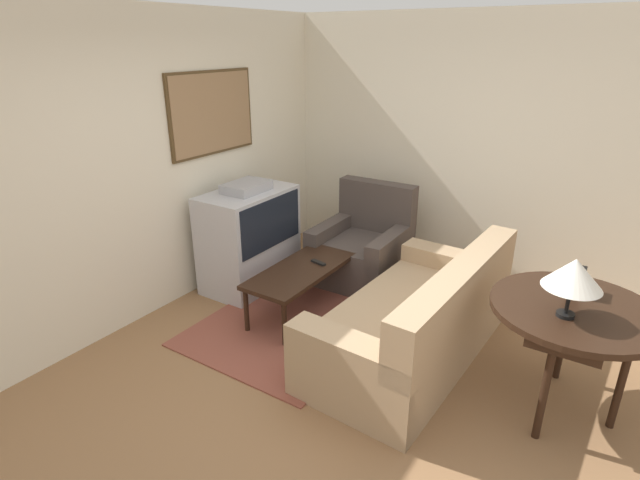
{
  "coord_description": "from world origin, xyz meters",
  "views": [
    {
      "loc": [
        -2.61,
        -1.5,
        2.42
      ],
      "look_at": [
        0.85,
        0.74,
        0.75
      ],
      "focal_mm": 28.0,
      "sensor_mm": 36.0,
      "label": 1
    }
  ],
  "objects_px": {
    "tv": "(249,238)",
    "coffee_table": "(301,273)",
    "couch": "(417,322)",
    "console_table": "(575,317)",
    "table_lamp": "(574,274)",
    "mantel_clock": "(576,281)",
    "armchair": "(363,250)"
  },
  "relations": [
    {
      "from": "table_lamp",
      "to": "mantel_clock",
      "type": "xyz_separation_m",
      "value": [
        0.38,
        -0.0,
        -0.21
      ]
    },
    {
      "from": "tv",
      "to": "table_lamp",
      "type": "relative_size",
      "value": 2.82
    },
    {
      "from": "couch",
      "to": "mantel_clock",
      "type": "bearing_deg",
      "value": 101.57
    },
    {
      "from": "tv",
      "to": "mantel_clock",
      "type": "xyz_separation_m",
      "value": [
        -0.11,
        -3.01,
        0.37
      ]
    },
    {
      "from": "couch",
      "to": "console_table",
      "type": "relative_size",
      "value": 1.93
    },
    {
      "from": "armchair",
      "to": "couch",
      "type": "bearing_deg",
      "value": -45.48
    },
    {
      "from": "console_table",
      "to": "table_lamp",
      "type": "relative_size",
      "value": 2.71
    },
    {
      "from": "console_table",
      "to": "couch",
      "type": "bearing_deg",
      "value": 87.43
    },
    {
      "from": "coffee_table",
      "to": "table_lamp",
      "type": "distance_m",
      "value": 2.34
    },
    {
      "from": "couch",
      "to": "armchair",
      "type": "relative_size",
      "value": 2.06
    },
    {
      "from": "couch",
      "to": "table_lamp",
      "type": "height_order",
      "value": "table_lamp"
    },
    {
      "from": "tv",
      "to": "armchair",
      "type": "bearing_deg",
      "value": -49.41
    },
    {
      "from": "tv",
      "to": "console_table",
      "type": "relative_size",
      "value": 1.04
    },
    {
      "from": "armchair",
      "to": "table_lamp",
      "type": "distance_m",
      "value": 2.57
    },
    {
      "from": "mantel_clock",
      "to": "tv",
      "type": "bearing_deg",
      "value": 87.98
    },
    {
      "from": "tv",
      "to": "coffee_table",
      "type": "height_order",
      "value": "tv"
    },
    {
      "from": "console_table",
      "to": "mantel_clock",
      "type": "bearing_deg",
      "value": 12.21
    },
    {
      "from": "tv",
      "to": "armchair",
      "type": "relative_size",
      "value": 1.11
    },
    {
      "from": "mantel_clock",
      "to": "couch",
      "type": "bearing_deg",
      "value": 98.82
    },
    {
      "from": "tv",
      "to": "coffee_table",
      "type": "relative_size",
      "value": 0.94
    },
    {
      "from": "tv",
      "to": "couch",
      "type": "distance_m",
      "value": 2.0
    },
    {
      "from": "tv",
      "to": "armchair",
      "type": "distance_m",
      "value": 1.21
    },
    {
      "from": "console_table",
      "to": "armchair",
      "type": "bearing_deg",
      "value": 63.04
    },
    {
      "from": "console_table",
      "to": "table_lamp",
      "type": "distance_m",
      "value": 0.4
    },
    {
      "from": "couch",
      "to": "table_lamp",
      "type": "bearing_deg",
      "value": 81.02
    },
    {
      "from": "armchair",
      "to": "table_lamp",
      "type": "xyz_separation_m",
      "value": [
        -1.26,
        -2.1,
        0.79
      ]
    },
    {
      "from": "table_lamp",
      "to": "coffee_table",
      "type": "bearing_deg",
      "value": 82.95
    },
    {
      "from": "console_table",
      "to": "table_lamp",
      "type": "xyz_separation_m",
      "value": [
        -0.17,
        0.05,
        0.36
      ]
    },
    {
      "from": "coffee_table",
      "to": "table_lamp",
      "type": "height_order",
      "value": "table_lamp"
    },
    {
      "from": "console_table",
      "to": "table_lamp",
      "type": "height_order",
      "value": "table_lamp"
    },
    {
      "from": "armchair",
      "to": "coffee_table",
      "type": "height_order",
      "value": "armchair"
    },
    {
      "from": "armchair",
      "to": "console_table",
      "type": "xyz_separation_m",
      "value": [
        -1.09,
        -2.15,
        0.42
      ]
    }
  ]
}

